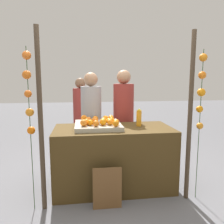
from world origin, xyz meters
TOP-DOWN VIEW (x-y plane):
  - ground_plane at (0.00, 0.00)m, footprint 24.00×24.00m
  - stall_counter at (0.00, 0.00)m, footprint 1.64×0.79m
  - orange_tray at (-0.21, 0.05)m, footprint 0.63×0.65m
  - orange_0 at (-0.24, 0.17)m, footprint 0.08×0.08m
  - orange_1 at (-0.25, -0.17)m, footprint 0.08×0.08m
  - orange_2 at (-0.37, -0.03)m, footprint 0.08×0.08m
  - orange_3 at (-0.16, -0.10)m, footprint 0.09×0.09m
  - orange_4 at (-0.41, -0.13)m, footprint 0.09×0.09m
  - orange_5 at (-0.34, 0.10)m, footprint 0.08×0.08m
  - orange_6 at (-0.09, 0.17)m, footprint 0.09×0.09m
  - orange_7 at (-0.40, 0.26)m, footprint 0.09×0.09m
  - orange_8 at (0.00, -0.21)m, footprint 0.08×0.08m
  - orange_9 at (-0.02, 0.05)m, footprint 0.08×0.08m
  - orange_10 at (-0.01, 0.19)m, footprint 0.08×0.08m
  - orange_11 at (-0.26, 0.01)m, footprint 0.09×0.09m
  - orange_12 at (-0.06, -0.02)m, footprint 0.08×0.08m
  - orange_13 at (-0.32, -0.09)m, footprint 0.08×0.08m
  - orange_14 at (0.00, 0.28)m, footprint 0.08×0.08m
  - orange_15 at (0.02, -0.10)m, footprint 0.08×0.08m
  - orange_16 at (-0.06, -0.10)m, footprint 0.08×0.08m
  - orange_17 at (-0.13, 0.01)m, footprint 0.09×0.09m
  - juice_bottle at (0.38, 0.07)m, footprint 0.07×0.07m
  - chalkboard_sign at (-0.15, -0.54)m, footprint 0.35×0.03m
  - vendor_left at (-0.28, 0.60)m, footprint 0.33×0.33m
  - vendor_right at (0.26, 0.62)m, footprint 0.34×0.34m
  - crowd_person_0 at (-0.45, 1.62)m, footprint 0.31×0.31m
  - crowd_person_1 at (0.62, 2.60)m, footprint 0.30×0.30m
  - canopy_post_left at (-0.90, -0.43)m, footprint 0.06×0.06m
  - canopy_post_right at (0.90, -0.43)m, footprint 0.06×0.06m
  - garland_strand_left at (-1.02, -0.43)m, footprint 0.11×0.11m
  - garland_strand_right at (1.02, -0.44)m, footprint 0.11×0.12m

SIDE VIEW (x-z plane):
  - ground_plane at x=0.00m, z-range 0.00..0.00m
  - chalkboard_sign at x=-0.15m, z-range -0.01..0.51m
  - stall_counter at x=0.00m, z-range 0.00..0.87m
  - crowd_person_1 at x=0.62m, z-range -0.05..1.44m
  - crowd_person_0 at x=-0.45m, z-range -0.05..1.51m
  - vendor_left at x=-0.28m, z-range -0.06..1.59m
  - vendor_right at x=0.26m, z-range -0.06..1.63m
  - orange_tray at x=-0.21m, z-range 0.87..0.93m
  - orange_14 at x=0.00m, z-range 0.93..1.00m
  - orange_9 at x=-0.02m, z-range 0.93..1.01m
  - orange_13 at x=-0.32m, z-range 0.93..1.01m
  - orange_12 at x=-0.06m, z-range 0.93..1.01m
  - orange_10 at x=-0.01m, z-range 0.93..1.01m
  - orange_2 at x=-0.37m, z-range 0.93..1.01m
  - orange_1 at x=-0.25m, z-range 0.93..1.01m
  - orange_16 at x=-0.06m, z-range 0.93..1.01m
  - orange_15 at x=0.02m, z-range 0.93..1.01m
  - orange_8 at x=0.00m, z-range 0.93..1.01m
  - orange_0 at x=-0.24m, z-range 0.93..1.01m
  - orange_5 at x=-0.34m, z-range 0.93..1.01m
  - orange_17 at x=-0.13m, z-range 0.93..1.01m
  - orange_6 at x=-0.09m, z-range 0.93..1.01m
  - orange_7 at x=-0.40m, z-range 0.93..1.02m
  - orange_11 at x=-0.26m, z-range 0.93..1.02m
  - orange_3 at x=-0.16m, z-range 0.93..1.02m
  - orange_4 at x=-0.41m, z-range 0.93..1.02m
  - juice_bottle at x=0.38m, z-range 0.86..1.11m
  - canopy_post_left at x=-0.90m, z-range 0.00..2.12m
  - canopy_post_right at x=0.90m, z-range 0.00..2.12m
  - garland_strand_left at x=-1.02m, z-range 0.44..2.33m
  - garland_strand_right at x=1.02m, z-range 0.46..2.36m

